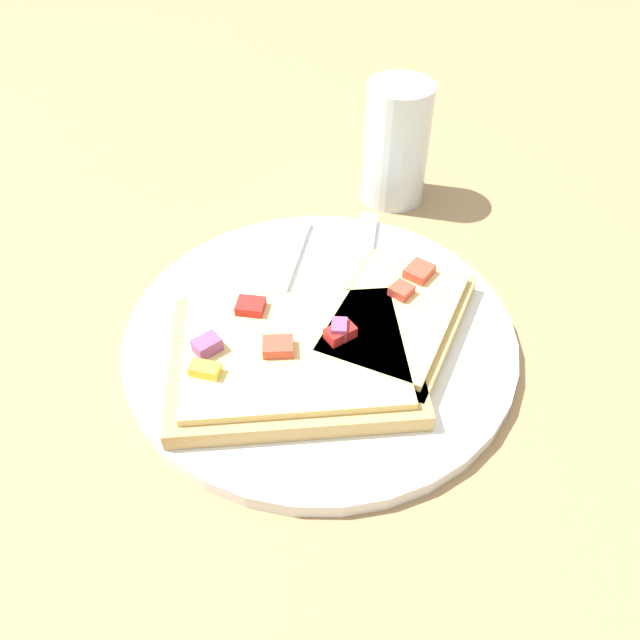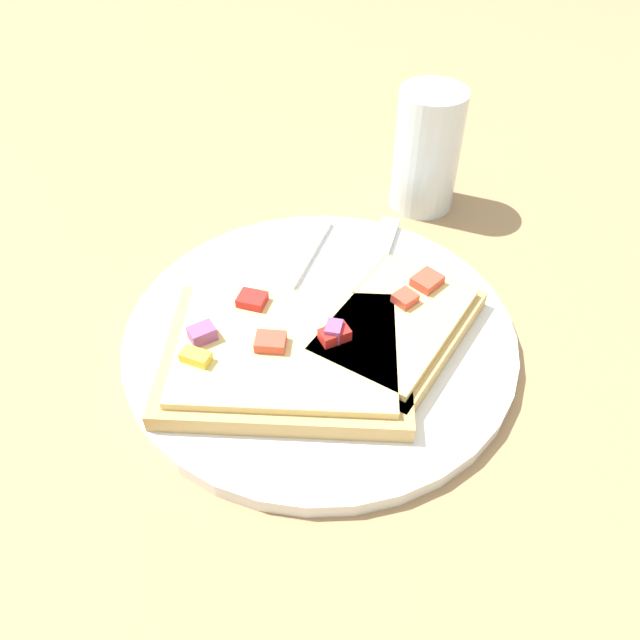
# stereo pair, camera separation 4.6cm
# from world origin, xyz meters

# --- Properties ---
(ground_plane) EXTENTS (4.00, 4.00, 0.00)m
(ground_plane) POSITION_xyz_m (0.00, 0.00, 0.00)
(ground_plane) COLOR #9E7A51
(plate) EXTENTS (0.29, 0.29, 0.01)m
(plate) POSITION_xyz_m (0.00, 0.00, 0.01)
(plate) COLOR white
(plate) RESTS_ON ground
(fork) EXTENTS (0.17, 0.14, 0.01)m
(fork) POSITION_xyz_m (-0.04, -0.02, 0.01)
(fork) COLOR silver
(fork) RESTS_ON plate
(knife) EXTENTS (0.17, 0.13, 0.01)m
(knife) POSITION_xyz_m (-0.04, 0.06, 0.01)
(knife) COLOR silver
(knife) RESTS_ON plate
(pizza_slice_main) EXTENTS (0.18, 0.21, 0.03)m
(pizza_slice_main) POSITION_xyz_m (0.02, -0.03, 0.02)
(pizza_slice_main) COLOR tan
(pizza_slice_main) RESTS_ON plate
(pizza_slice_corner) EXTENTS (0.15, 0.16, 0.03)m
(pizza_slice_corner) POSITION_xyz_m (0.03, 0.05, 0.02)
(pizza_slice_corner) COLOR tan
(pizza_slice_corner) RESTS_ON plate
(crumb_scatter) EXTENTS (0.15, 0.05, 0.01)m
(crumb_scatter) POSITION_xyz_m (-0.01, -0.01, 0.02)
(crumb_scatter) COLOR tan
(crumb_scatter) RESTS_ON plate
(drinking_glass) EXTENTS (0.06, 0.06, 0.11)m
(drinking_glass) POSITION_xyz_m (-0.14, 0.15, 0.06)
(drinking_glass) COLOR silver
(drinking_glass) RESTS_ON ground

